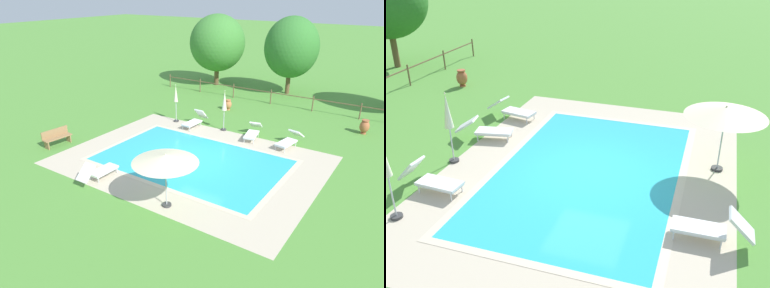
% 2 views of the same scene
% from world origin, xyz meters
% --- Properties ---
extents(ground_plane, '(160.00, 160.00, 0.00)m').
position_xyz_m(ground_plane, '(0.00, 0.00, 0.00)').
color(ground_plane, '#518E38').
extents(pool_deck_paving, '(11.98, 8.84, 0.01)m').
position_xyz_m(pool_deck_paving, '(0.00, 0.00, 0.00)').
color(pool_deck_paving, beige).
rests_on(pool_deck_paving, ground).
extents(swimming_pool_water, '(8.57, 5.43, 0.01)m').
position_xyz_m(swimming_pool_water, '(0.00, 0.00, 0.01)').
color(swimming_pool_water, '#2DB7C6').
rests_on(swimming_pool_water, ground).
extents(pool_coping_rim, '(9.05, 5.91, 0.01)m').
position_xyz_m(pool_coping_rim, '(0.00, 0.00, 0.01)').
color(pool_coping_rim, beige).
rests_on(pool_coping_rim, ground).
extents(sun_lounger_north_near_steps, '(0.70, 1.94, 0.95)m').
position_xyz_m(sun_lounger_north_near_steps, '(-2.42, 3.97, 0.39)').
color(sun_lounger_north_near_steps, white).
rests_on(sun_lounger_north_near_steps, ground).
extents(sun_lounger_north_mid, '(1.00, 2.10, 0.80)m').
position_xyz_m(sun_lounger_north_mid, '(1.23, 4.24, 0.37)').
color(sun_lounger_north_mid, white).
rests_on(sun_lounger_north_mid, ground).
extents(sun_lounger_north_far, '(0.95, 2.09, 0.81)m').
position_xyz_m(sun_lounger_north_far, '(3.31, 4.20, 0.37)').
color(sun_lounger_north_far, white).
rests_on(sun_lounger_north_far, ground).
extents(sun_lounger_north_end, '(0.61, 1.94, 0.92)m').
position_xyz_m(sun_lounger_north_end, '(-2.25, -3.77, 0.38)').
color(sun_lounger_north_end, white).
rests_on(sun_lounger_north_end, ground).
extents(patio_umbrella_open_foreground, '(2.45, 2.45, 2.17)m').
position_xyz_m(patio_umbrella_open_foreground, '(1.46, -3.82, 1.97)').
color(patio_umbrella_open_foreground, '#383838').
rests_on(patio_umbrella_open_foreground, ground).
extents(patio_umbrella_closed_row_west, '(0.32, 0.32, 2.34)m').
position_xyz_m(patio_umbrella_closed_row_west, '(-3.86, 4.08, 1.56)').
color(patio_umbrella_closed_row_west, '#383838').
rests_on(patio_umbrella_closed_row_west, ground).
extents(patio_umbrella_closed_row_mid_west, '(0.32, 0.32, 2.38)m').
position_xyz_m(patio_umbrella_closed_row_mid_west, '(-0.68, 4.39, 1.62)').
color(patio_umbrella_closed_row_mid_west, '#383838').
rests_on(patio_umbrella_closed_row_mid_west, ground).
extents(wooden_bench_lawn_side, '(0.58, 1.53, 0.87)m').
position_xyz_m(wooden_bench_lawn_side, '(-6.88, -2.39, 0.47)').
color(wooden_bench_lawn_side, '#937047').
rests_on(wooden_bench_lawn_side, ground).
extents(terracotta_urn_near_fence, '(0.52, 0.52, 0.83)m').
position_xyz_m(terracotta_urn_near_fence, '(6.19, 8.32, 0.44)').
color(terracotta_urn_near_fence, '#A85B38').
rests_on(terracotta_urn_near_fence, ground).
extents(terracotta_urn_by_tree, '(0.47, 0.47, 0.71)m').
position_xyz_m(terracotta_urn_by_tree, '(-2.33, 7.94, 0.38)').
color(terracotta_urn_by_tree, '#C67547').
rests_on(terracotta_urn_by_tree, ground).
extents(perimeter_fence, '(20.96, 0.08, 1.05)m').
position_xyz_m(perimeter_fence, '(1.01, 10.84, 0.69)').
color(perimeter_fence, brown).
rests_on(perimeter_fence, ground).
extents(tree_west_mid, '(4.56, 4.56, 5.78)m').
position_xyz_m(tree_west_mid, '(-6.59, 13.64, 3.48)').
color(tree_west_mid, brown).
rests_on(tree_west_mid, ground).
extents(tree_centre, '(4.06, 4.06, 5.81)m').
position_xyz_m(tree_centre, '(-0.53, 14.28, 3.54)').
color(tree_centre, brown).
rests_on(tree_centre, ground).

